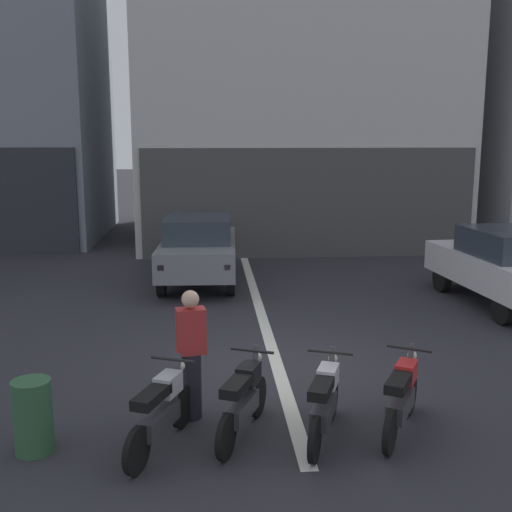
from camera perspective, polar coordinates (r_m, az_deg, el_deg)
ground_plane at (r=9.80m, az=2.04°, el=-10.28°), size 120.00×120.00×0.00m
lane_centre_line at (r=15.52m, az=-0.45°, el=-2.27°), size 0.20×18.00×0.01m
building_mid_block at (r=23.10m, az=3.07°, el=14.62°), size 10.18×9.63×10.12m
car_grey_crossing_near at (r=15.21m, az=-5.25°, el=0.80°), size 1.92×4.16×1.64m
car_white_parked_kerbside at (r=14.14m, az=21.88°, el=-0.71°), size 2.10×4.23×1.64m
car_blue_down_street at (r=20.56m, az=1.48°, el=3.47°), size 2.24×4.28×1.64m
motorcycle_silver_row_leftmost at (r=7.42m, az=-8.63°, el=-13.75°), size 0.74×1.57×0.98m
motorcycle_black_row_left_mid at (r=7.63m, az=-1.16°, el=-12.92°), size 0.74×1.57×0.98m
motorcycle_white_row_centre at (r=7.61m, az=6.28°, el=-13.04°), size 0.72×1.59×0.98m
motorcycle_red_row_right_mid at (r=7.90m, az=13.15°, el=-12.34°), size 0.88×1.49×0.98m
person_by_motorcycles at (r=7.97m, az=-5.91°, el=-8.84°), size 0.39×0.28×1.67m
trash_bin at (r=7.71m, az=-19.65°, el=-13.59°), size 0.44×0.44×0.85m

